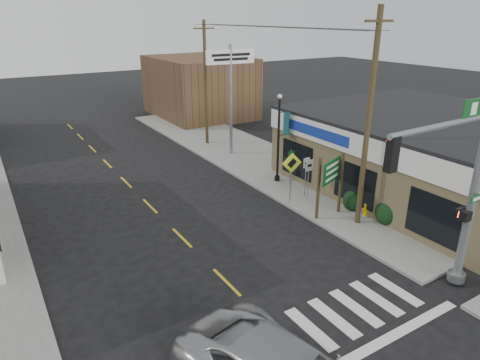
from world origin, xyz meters
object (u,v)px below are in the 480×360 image
guide_sign (331,177)px  fire_hydrant (366,209)px  bare_tree (404,153)px  utility_pole_far (206,83)px  dance_center_sign (231,74)px  lamp_post (279,132)px  utility_pole_near (368,120)px  traffic_signal_pole (463,182)px

guide_sign → fire_hydrant: 2.43m
bare_tree → utility_pole_far: (-1.52, 16.50, 1.21)m
guide_sign → dance_center_sign: size_ratio=0.42×
utility_pole_far → lamp_post: bearing=-83.5°
fire_hydrant → lamp_post: lamp_post is taller
guide_sign → utility_pole_far: (0.87, 14.46, 2.58)m
guide_sign → utility_pole_far: size_ratio=0.35×
bare_tree → utility_pole_near: utility_pole_near is taller
traffic_signal_pole → bare_tree: traffic_signal_pole is taller
guide_sign → dance_center_sign: dance_center_sign is taller
traffic_signal_pole → lamp_post: bearing=82.4°
guide_sign → utility_pole_far: utility_pole_far is taller
traffic_signal_pole → utility_pole_far: size_ratio=0.77×
lamp_post → utility_pole_far: utility_pole_far is taller
traffic_signal_pole → fire_hydrant: (2.11, 5.64, -3.71)m
dance_center_sign → utility_pole_near: utility_pole_near is taller
guide_sign → utility_pole_far: bearing=64.7°
fire_hydrant → utility_pole_far: utility_pole_far is taller
fire_hydrant → utility_pole_near: bearing=-160.2°
traffic_signal_pole → guide_sign: (0.60, 6.64, -2.09)m
bare_tree → guide_sign: bearing=139.7°
guide_sign → bare_tree: bare_tree is taller
guide_sign → utility_pole_near: 3.28m
guide_sign → lamp_post: size_ratio=0.60×
lamp_post → bare_tree: 7.35m
lamp_post → utility_pole_near: size_ratio=0.53×
lamp_post → dance_center_sign: bearing=94.6°
bare_tree → utility_pole_near: size_ratio=0.44×
lamp_post → dance_center_sign: (0.42, 6.18, 2.54)m
traffic_signal_pole → utility_pole_far: (1.47, 21.11, 0.49)m
guide_sign → utility_pole_far: 14.72m
utility_pole_near → dance_center_sign: bearing=85.3°
bare_tree → utility_pole_far: 16.61m
dance_center_sign → lamp_post: bearing=-90.2°
traffic_signal_pole → guide_sign: bearing=83.6°
traffic_signal_pole → utility_pole_near: (1.25, 5.33, 0.85)m
fire_hydrant → utility_pole_far: bearing=92.4°
traffic_signal_pole → dance_center_sign: bearing=83.2°
traffic_signal_pole → dance_center_sign: size_ratio=0.92×
fire_hydrant → bare_tree: bare_tree is taller
lamp_post → utility_pole_near: bearing=-82.1°
dance_center_sign → utility_pole_far: 3.33m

